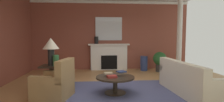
# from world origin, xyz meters

# --- Properties ---
(ground_plane) EXTENTS (8.62, 8.62, 0.00)m
(ground_plane) POSITION_xyz_m (0.00, 0.00, 0.00)
(ground_plane) COLOR tan
(wall_fireplace) EXTENTS (7.23, 0.12, 3.06)m
(wall_fireplace) POSITION_xyz_m (0.00, 3.29, 1.53)
(wall_fireplace) COLOR brown
(wall_fireplace) RESTS_ON ground_plane
(crown_moulding) EXTENTS (7.23, 0.08, 0.12)m
(crown_moulding) POSITION_xyz_m (0.00, 3.21, 2.98)
(crown_moulding) COLOR white
(area_rug) EXTENTS (3.19, 2.54, 0.01)m
(area_rug) POSITION_xyz_m (-0.01, -0.26, 0.01)
(area_rug) COLOR #4C517A
(area_rug) RESTS_ON ground_plane
(fireplace) EXTENTS (1.80, 0.35, 1.16)m
(fireplace) POSITION_xyz_m (0.04, 3.08, 0.55)
(fireplace) COLOR white
(fireplace) RESTS_ON ground_plane
(mantel_mirror) EXTENTS (1.17, 0.04, 1.02)m
(mantel_mirror) POSITION_xyz_m (0.04, 3.20, 1.82)
(mantel_mirror) COLOR silver
(sofa) EXTENTS (1.04, 2.16, 0.85)m
(sofa) POSITION_xyz_m (1.94, -0.45, 0.30)
(sofa) COLOR beige
(sofa) RESTS_ON ground_plane
(armchair_near_window) EXTENTS (0.96, 0.96, 0.95)m
(armchair_near_window) POSITION_xyz_m (-1.50, -0.47, 0.31)
(armchair_near_window) COLOR #9E7A4C
(armchair_near_window) RESTS_ON ground_plane
(coffee_table) EXTENTS (1.00, 1.00, 0.45)m
(coffee_table) POSITION_xyz_m (-0.01, -0.26, 0.34)
(coffee_table) COLOR #2D2319
(coffee_table) RESTS_ON ground_plane
(side_table) EXTENTS (0.56, 0.56, 0.70)m
(side_table) POSITION_xyz_m (-1.72, 0.17, 0.40)
(side_table) COLOR #2D2319
(side_table) RESTS_ON ground_plane
(table_lamp) EXTENTS (0.44, 0.44, 0.75)m
(table_lamp) POSITION_xyz_m (-1.72, 0.17, 1.22)
(table_lamp) COLOR black
(table_lamp) RESTS_ON side_table
(vase_tall_corner) EXTENTS (0.31, 0.31, 0.63)m
(vase_tall_corner) POSITION_xyz_m (1.54, 2.78, 0.31)
(vase_tall_corner) COLOR navy
(vase_tall_corner) RESTS_ON ground_plane
(vase_on_side_table) EXTENTS (0.16, 0.16, 0.29)m
(vase_on_side_table) POSITION_xyz_m (-1.57, 0.05, 0.85)
(vase_on_side_table) COLOR #33703D
(vase_on_side_table) RESTS_ON side_table
(vase_mantel_left) EXTENTS (0.17, 0.17, 0.32)m
(vase_mantel_left) POSITION_xyz_m (-0.51, 3.03, 1.31)
(vase_mantel_left) COLOR black
(vase_mantel_left) RESTS_ON fireplace
(book_red_cover) EXTENTS (0.27, 0.22, 0.06)m
(book_red_cover) POSITION_xyz_m (-0.10, -0.38, 0.48)
(book_red_cover) COLOR maroon
(book_red_cover) RESTS_ON coffee_table
(book_art_folio) EXTENTS (0.25, 0.20, 0.04)m
(book_art_folio) POSITION_xyz_m (-0.18, -0.19, 0.53)
(book_art_folio) COLOR tan
(book_art_folio) RESTS_ON coffee_table
(book_small_novel) EXTENTS (0.29, 0.27, 0.03)m
(book_small_novel) POSITION_xyz_m (0.16, -0.18, 0.56)
(book_small_novel) COLOR navy
(book_small_novel) RESTS_ON coffee_table
(potted_plant) EXTENTS (0.56, 0.56, 0.83)m
(potted_plant) POSITION_xyz_m (2.14, 2.50, 0.49)
(potted_plant) COLOR #333333
(potted_plant) RESTS_ON ground_plane
(column_white) EXTENTS (0.20, 0.20, 3.06)m
(column_white) POSITION_xyz_m (2.75, 2.05, 1.53)
(column_white) COLOR white
(column_white) RESTS_ON ground_plane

